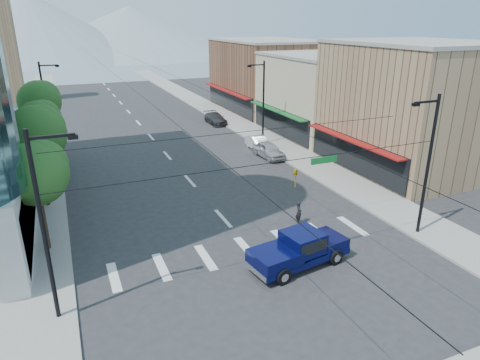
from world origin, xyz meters
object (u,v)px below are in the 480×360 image
(parked_car_near, at_px, (269,150))
(pedestrian, at_px, (299,212))
(parked_car_mid, at_px, (259,144))
(parked_car_far, at_px, (216,119))
(pickup_truck, at_px, (299,249))

(parked_car_near, bearing_deg, pedestrian, -112.04)
(parked_car_mid, bearing_deg, pedestrian, -104.51)
(parked_car_near, bearing_deg, parked_car_far, 86.16)
(pedestrian, height_order, parked_car_near, pedestrian)
(parked_car_mid, bearing_deg, parked_car_far, 91.99)
(pickup_truck, bearing_deg, parked_car_near, 59.27)
(pickup_truck, relative_size, pedestrian, 3.77)
(parked_car_far, bearing_deg, parked_car_mid, -90.03)
(pedestrian, bearing_deg, parked_car_mid, -7.47)
(parked_car_near, relative_size, parked_car_far, 0.93)
(pickup_truck, distance_m, parked_car_mid, 22.74)
(pickup_truck, relative_size, parked_car_near, 1.37)
(pedestrian, bearing_deg, parked_car_near, -9.77)
(pedestrian, distance_m, parked_car_far, 30.60)
(parked_car_mid, xyz_separation_m, parked_car_far, (0.00, 13.40, -0.02))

